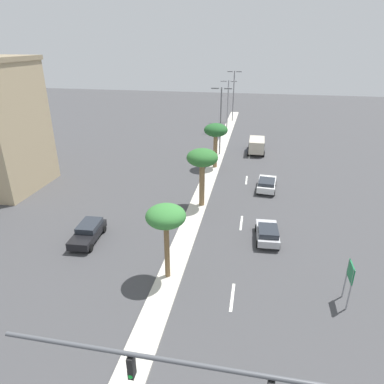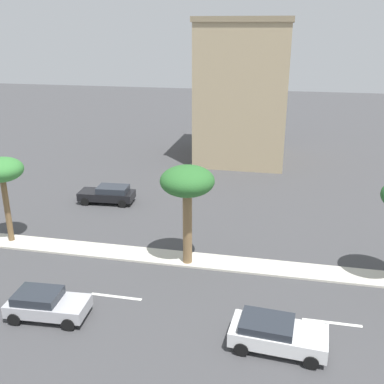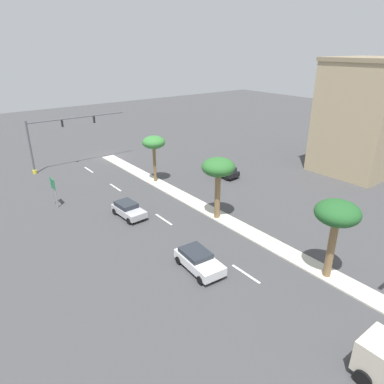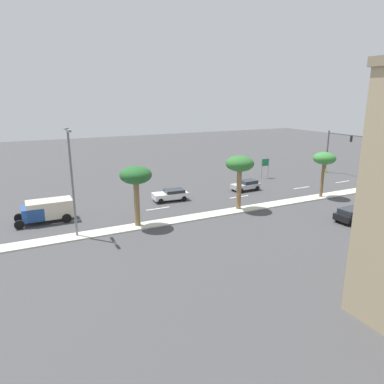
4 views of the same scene
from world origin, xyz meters
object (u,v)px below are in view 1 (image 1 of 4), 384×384
Objects in this scene: palm_tree_mid at (202,160)px; box_truck at (257,145)px; street_lamp_near at (228,102)px; street_lamp_right at (234,92)px; sedan_white_outboard at (267,184)px; sedan_silver_leading at (268,233)px; street_lamp_front at (221,116)px; palm_tree_inboard at (216,132)px; sedan_black_trailing at (88,232)px; palm_tree_leading at (166,218)px; directional_road_sign at (350,276)px.

palm_tree_mid reaches higher than box_truck.
street_lamp_right is at bearing 88.13° from street_lamp_near.
street_lamp_near reaches higher than sedan_white_outboard.
street_lamp_front is at bearing 106.29° from sedan_silver_leading.
street_lamp_front is 14.40m from street_lamp_near.
palm_tree_inboard is 0.61× the size of street_lamp_front.
sedan_black_trailing is 0.81× the size of box_truck.
palm_tree_mid is at bearing 44.70° from sedan_black_trailing.
box_truck is (5.71, 31.84, -3.62)m from palm_tree_leading.
palm_tree_inboard reaches higher than palm_tree_leading.
street_lamp_right is at bearing 98.26° from sedan_silver_leading.
palm_tree_leading is 44.09m from street_lamp_near.
street_lamp_right is 50.58m from sedan_black_trailing.
street_lamp_right reaches higher than palm_tree_inboard.
box_truck is at bearing 21.76° from street_lamp_front.
palm_tree_leading is at bearing -137.87° from sedan_silver_leading.
sedan_black_trailing is (-7.96, 3.67, -4.10)m from palm_tree_leading.
palm_tree_mid is at bearing -89.37° from street_lamp_front.
palm_tree_inboard is (-0.15, 11.84, -0.09)m from palm_tree_mid.
box_truck is at bearing 95.67° from sedan_white_outboard.
street_lamp_near is at bearing 90.90° from palm_tree_mid.
sedan_black_trailing is at bearing -115.89° from box_truck.
palm_tree_leading is 0.56× the size of street_lamp_right.
sedan_black_trailing is 31.32m from box_truck.
palm_tree_inboard is at bearing 115.56° from directional_road_sign.
palm_tree_mid reaches higher than sedan_silver_leading.
street_lamp_front is at bearing 72.35° from sedan_black_trailing.
palm_tree_leading is 0.94× the size of palm_tree_mid.
palm_tree_inboard is 0.64× the size of street_lamp_near.
palm_tree_mid is 11.85m from palm_tree_inboard.
directional_road_sign reaches higher than sedan_black_trailing.
street_lamp_right is 22.62m from box_truck.
sedan_silver_leading is at bearing -40.38° from palm_tree_mid.
sedan_white_outboard is at bearing -79.20° from street_lamp_right.
street_lamp_front is at bearing 89.38° from palm_tree_leading.
sedan_black_trailing is at bearing -107.65° from street_lamp_front.
box_truck is (5.20, 19.79, -3.79)m from palm_tree_mid.
sedan_black_trailing is (-15.07, -2.77, 0.02)m from sedan_silver_leading.
palm_tree_leading is 32.55m from box_truck.
sedan_white_outboard is 0.96× the size of sedan_black_trailing.
sedan_silver_leading is at bearing -81.74° from street_lamp_right.
palm_tree_leading is 10.44m from sedan_silver_leading.
box_truck is at bearing 75.28° from palm_tree_mid.
sedan_silver_leading is 0.71× the size of box_truck.
street_lamp_near is 38.61m from sedan_silver_leading.
palm_tree_leading is (-12.01, 0.44, 2.71)m from directional_road_sign.
box_truck is at bearing 64.11° from sedan_black_trailing.
sedan_silver_leading is (6.80, -46.85, -5.25)m from street_lamp_right.
palm_tree_mid is 1.07× the size of box_truck.
street_lamp_near is (-0.50, 32.03, 0.48)m from palm_tree_mid.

